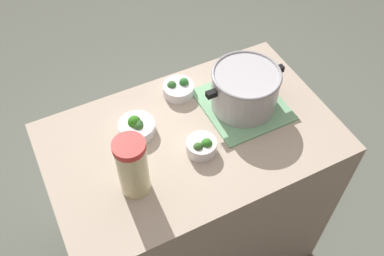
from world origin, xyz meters
The scene contains 8 objects.
ground_plane centered at (0.00, 0.00, 0.00)m, with size 8.00×8.00×0.00m, color slate.
counter_slab centered at (0.00, 0.00, 0.47)m, with size 1.10×0.68×0.94m, color #B7A691.
dish_cloth centered at (0.25, 0.05, 0.94)m, with size 0.31×0.33×0.01m, color #7DBA88.
cooking_pot centered at (0.25, 0.05, 1.03)m, with size 0.33×0.26×0.17m.
lemonade_pitcher centered at (-0.27, -0.11, 1.06)m, with size 0.11×0.11×0.24m.
broccoli_bowl_front centered at (0.05, 0.23, 0.96)m, with size 0.13×0.13×0.07m.
broccoli_bowl_center centered at (0.00, -0.08, 0.97)m, with size 0.11×0.11×0.07m.
broccoli_bowl_back centered at (-0.17, 0.11, 0.97)m, with size 0.14×0.14×0.07m.
Camera 1 is at (-0.45, -0.89, 2.21)m, focal length 40.31 mm.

